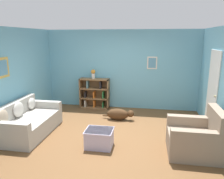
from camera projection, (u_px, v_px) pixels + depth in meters
ground_plane at (109, 134)px, 5.42m from camera, size 14.00×14.00×0.00m
wall_back at (121, 70)px, 7.28m from camera, size 5.60×0.13×2.60m
wall_left at (11, 80)px, 5.54m from camera, size 0.13×5.00×2.60m
couch at (27, 122)px, 5.42m from camera, size 0.96×1.78×0.81m
bookshelf at (95, 93)px, 7.41m from camera, size 0.99×0.32×1.01m
recliner_chair at (197, 138)px, 4.47m from camera, size 1.02×0.97×0.96m
coffee_table at (99, 138)px, 4.76m from camera, size 0.60×0.48×0.39m
dog at (119, 114)px, 6.35m from camera, size 0.94×0.30×0.33m
vase at (93, 73)px, 7.24m from camera, size 0.15×0.15×0.31m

